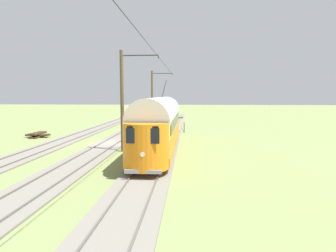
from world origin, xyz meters
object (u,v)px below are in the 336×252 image
(catenary_pole_foreground, at_px, (153,97))
(catenary_pole_mid_near, at_px, (123,99))
(switch_stand, at_px, (184,127))
(vintage_streetcar, at_px, (160,123))
(spare_tie_stack, at_px, (38,135))

(catenary_pole_foreground, bearing_deg, catenary_pole_mid_near, 90.00)
(catenary_pole_mid_near, height_order, switch_stand, catenary_pole_mid_near)
(catenary_pole_foreground, bearing_deg, vintage_streetcar, 98.70)
(switch_stand, height_order, spare_tie_stack, switch_stand)
(catenary_pole_mid_near, xyz_separation_m, spare_tie_stack, (10.87, -7.05, -3.88))
(catenary_pole_mid_near, xyz_separation_m, switch_stand, (-4.60, -12.13, -3.44))
(switch_stand, xyz_separation_m, spare_tie_stack, (15.46, 5.08, -0.43))
(catenary_pole_foreground, distance_m, catenary_pole_mid_near, 18.99)
(catenary_pole_foreground, height_order, catenary_pole_mid_near, same)
(switch_stand, bearing_deg, catenary_pole_mid_near, 69.24)
(vintage_streetcar, height_order, switch_stand, vintage_streetcar)
(catenary_pole_mid_near, bearing_deg, spare_tie_stack, -32.98)
(spare_tie_stack, bearing_deg, catenary_pole_mid_near, 147.02)
(catenary_pole_mid_near, distance_m, switch_stand, 13.43)
(vintage_streetcar, relative_size, catenary_pole_mid_near, 2.22)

